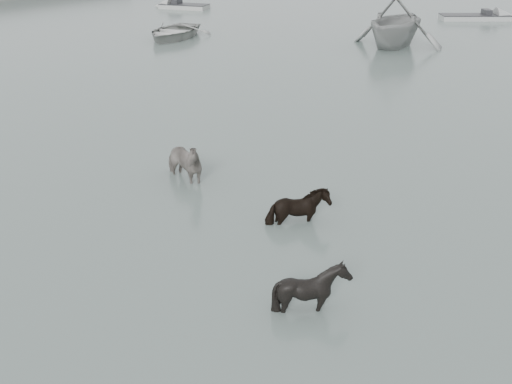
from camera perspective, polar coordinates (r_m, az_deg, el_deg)
ground at (r=14.66m, az=-2.99°, el=-5.59°), size 140.00×140.00×0.00m
pony_pinto at (r=18.49m, az=-6.63°, el=3.28°), size 1.97×1.17×1.56m
pony_dark at (r=15.78m, az=3.84°, el=-0.70°), size 1.38×1.53×1.34m
pony_black at (r=12.48m, az=5.00°, el=-7.68°), size 1.26×1.13×1.36m
rowboat_lead at (r=41.28m, az=-7.39°, el=14.13°), size 5.21×6.10×1.07m
rowboat_trail at (r=38.88m, az=12.39°, el=14.84°), size 6.07×6.80×3.24m
skiff_outer at (r=54.65m, az=-6.40°, el=16.27°), size 5.65×3.27×0.75m
skiff_far at (r=51.01m, az=18.90°, el=14.69°), size 6.36×5.47×0.75m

